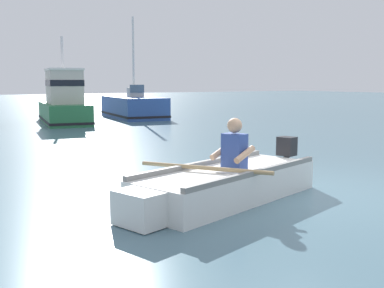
# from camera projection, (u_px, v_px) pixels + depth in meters

# --- Properties ---
(ground_plane) EXTENTS (120.00, 120.00, 0.00)m
(ground_plane) POSITION_uv_depth(u_px,v_px,m) (306.00, 192.00, 7.36)
(ground_plane) COLOR slate
(rowboat_with_person) EXTENTS (3.68, 1.90, 1.19)m
(rowboat_with_person) POSITION_uv_depth(u_px,v_px,m) (225.00, 183.00, 6.81)
(rowboat_with_person) COLOR white
(rowboat_with_person) RESTS_ON ground
(moored_boat_green) EXTENTS (2.51, 5.09, 3.54)m
(moored_boat_green) POSITION_uv_depth(u_px,v_px,m) (64.00, 103.00, 19.42)
(moored_boat_green) COLOR #287042
(moored_boat_green) RESTS_ON ground
(moored_boat_blue) EXTENTS (2.68, 5.01, 4.70)m
(moored_boat_blue) POSITION_uv_depth(u_px,v_px,m) (133.00, 107.00, 22.44)
(moored_boat_blue) COLOR #2D519E
(moored_boat_blue) RESTS_ON ground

